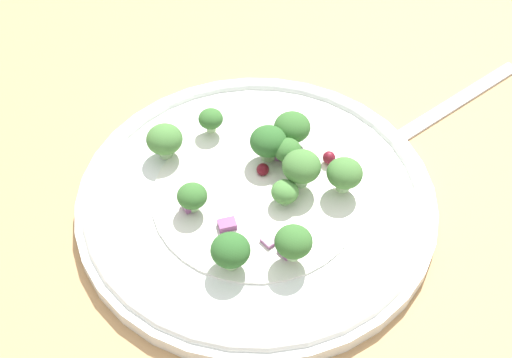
% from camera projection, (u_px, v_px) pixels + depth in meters
% --- Properties ---
extents(ground_plane, '(1.80, 1.80, 0.02)m').
position_uv_depth(ground_plane, '(264.00, 214.00, 0.55)').
color(ground_plane, tan).
extents(plate, '(0.27, 0.27, 0.02)m').
position_uv_depth(plate, '(256.00, 195.00, 0.54)').
color(plate, white).
rests_on(plate, ground_plane).
extents(dressing_pool, '(0.16, 0.16, 0.00)m').
position_uv_depth(dressing_pool, '(256.00, 191.00, 0.53)').
color(dressing_pool, white).
rests_on(dressing_pool, plate).
extents(broccoli_floret_0, '(0.03, 0.03, 0.03)m').
position_uv_depth(broccoli_floret_0, '(268.00, 142.00, 0.54)').
color(broccoli_floret_0, '#8EB77A').
rests_on(broccoli_floret_0, plate).
extents(broccoli_floret_1, '(0.02, 0.02, 0.02)m').
position_uv_depth(broccoli_floret_1, '(211.00, 119.00, 0.56)').
color(broccoli_floret_1, '#ADD18E').
rests_on(broccoli_floret_1, plate).
extents(broccoli_floret_2, '(0.03, 0.03, 0.03)m').
position_uv_depth(broccoli_floret_2, '(346.00, 179.00, 0.52)').
color(broccoli_floret_2, '#9EC684').
rests_on(broccoli_floret_2, plate).
extents(broccoli_floret_3, '(0.03, 0.03, 0.03)m').
position_uv_depth(broccoli_floret_3, '(231.00, 251.00, 0.48)').
color(broccoli_floret_3, '#ADD18E').
rests_on(broccoli_floret_3, plate).
extents(broccoli_floret_4, '(0.03, 0.03, 0.03)m').
position_uv_depth(broccoli_floret_4, '(165.00, 140.00, 0.55)').
color(broccoli_floret_4, '#9EC684').
rests_on(broccoli_floret_4, plate).
extents(broccoli_floret_5, '(0.02, 0.02, 0.02)m').
position_uv_depth(broccoli_floret_5, '(192.00, 197.00, 0.51)').
color(broccoli_floret_5, '#8EB77A').
rests_on(broccoli_floret_5, plate).
extents(broccoli_floret_6, '(0.02, 0.02, 0.02)m').
position_uv_depth(broccoli_floret_6, '(285.00, 192.00, 0.52)').
color(broccoli_floret_6, '#8EB77A').
rests_on(broccoli_floret_6, plate).
extents(broccoli_floret_7, '(0.02, 0.02, 0.02)m').
position_uv_depth(broccoli_floret_7, '(287.00, 151.00, 0.54)').
color(broccoli_floret_7, '#9EC684').
rests_on(broccoli_floret_7, plate).
extents(broccoli_floret_8, '(0.03, 0.03, 0.03)m').
position_uv_depth(broccoli_floret_8, '(302.00, 167.00, 0.52)').
color(broccoli_floret_8, '#8EB77A').
rests_on(broccoli_floret_8, plate).
extents(broccoli_floret_9, '(0.03, 0.03, 0.03)m').
position_uv_depth(broccoli_floret_9, '(292.00, 128.00, 0.55)').
color(broccoli_floret_9, '#8EB77A').
rests_on(broccoli_floret_9, plate).
extents(broccoli_floret_10, '(0.03, 0.03, 0.03)m').
position_uv_depth(broccoli_floret_10, '(293.00, 242.00, 0.48)').
color(broccoli_floret_10, '#ADD18E').
rests_on(broccoli_floret_10, plate).
extents(cranberry_0, '(0.01, 0.01, 0.01)m').
position_uv_depth(cranberry_0, '(291.00, 237.00, 0.50)').
color(cranberry_0, maroon).
rests_on(cranberry_0, plate).
extents(cranberry_1, '(0.01, 0.01, 0.01)m').
position_uv_depth(cranberry_1, '(329.00, 158.00, 0.55)').
color(cranberry_1, maroon).
rests_on(cranberry_1, plate).
extents(cranberry_2, '(0.01, 0.01, 0.01)m').
position_uv_depth(cranberry_2, '(265.00, 169.00, 0.54)').
color(cranberry_2, maroon).
rests_on(cranberry_2, plate).
extents(onion_bit_0, '(0.01, 0.01, 0.01)m').
position_uv_depth(onion_bit_0, '(271.00, 241.00, 0.50)').
color(onion_bit_0, '#A35B93').
rests_on(onion_bit_0, plate).
extents(onion_bit_1, '(0.01, 0.01, 0.00)m').
position_uv_depth(onion_bit_1, '(286.00, 253.00, 0.50)').
color(onion_bit_1, '#934C84').
rests_on(onion_bit_1, plate).
extents(onion_bit_2, '(0.01, 0.01, 0.01)m').
position_uv_depth(onion_bit_2, '(227.00, 225.00, 0.51)').
color(onion_bit_2, '#843D75').
rests_on(onion_bit_2, plate).
extents(onion_bit_3, '(0.01, 0.01, 0.00)m').
position_uv_depth(onion_bit_3, '(189.00, 205.00, 0.52)').
color(onion_bit_3, '#934C84').
rests_on(onion_bit_3, plate).
extents(onion_bit_4, '(0.01, 0.01, 0.00)m').
position_uv_depth(onion_bit_4, '(284.00, 154.00, 0.55)').
color(onion_bit_4, '#934C84').
rests_on(onion_bit_4, plate).
extents(fork, '(0.12, 0.16, 0.01)m').
position_uv_depth(fork, '(434.00, 115.00, 0.60)').
color(fork, silver).
rests_on(fork, ground_plane).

